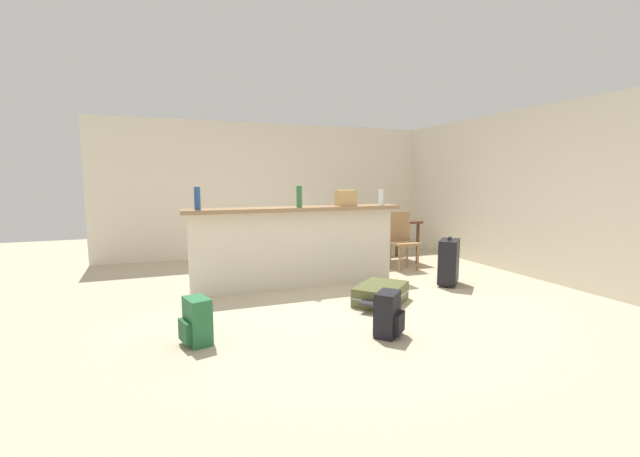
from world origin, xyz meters
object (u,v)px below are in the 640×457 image
(dining_table, at_px, (383,225))
(bottle_green, at_px, (299,197))
(bottle_blue, at_px, (197,198))
(dining_chair_near_partition, at_px, (402,237))
(backpack_black, at_px, (388,315))
(grocery_bag, at_px, (346,198))
(suitcase_flat_olive, at_px, (381,294))
(backpack_green, at_px, (196,322))
(bottle_clear, at_px, (381,197))
(suitcase_upright_black, at_px, (449,261))

(dining_table, bearing_deg, bottle_green, -149.28)
(bottle_blue, height_order, dining_chair_near_partition, bottle_blue)
(bottle_blue, bearing_deg, backpack_black, -52.12)
(grocery_bag, bearing_deg, bottle_blue, 179.99)
(backpack_black, bearing_deg, bottle_blue, 127.88)
(grocery_bag, bearing_deg, suitcase_flat_olive, -90.76)
(dining_table, distance_m, backpack_green, 4.29)
(bottle_green, relative_size, grocery_bag, 1.09)
(bottle_clear, height_order, dining_table, bottle_clear)
(suitcase_upright_black, bearing_deg, bottle_green, 163.71)
(bottle_clear, height_order, backpack_green, bottle_clear)
(bottle_green, bearing_deg, bottle_blue, 177.58)
(dining_chair_near_partition, height_order, backpack_black, dining_chair_near_partition)
(suitcase_flat_olive, height_order, suitcase_upright_black, suitcase_upright_black)
(backpack_black, bearing_deg, dining_chair_near_partition, 55.87)
(dining_chair_near_partition, height_order, suitcase_flat_olive, dining_chair_near_partition)
(dining_table, bearing_deg, dining_chair_near_partition, -89.62)
(suitcase_flat_olive, xyz_separation_m, backpack_black, (-0.44, -0.92, 0.09))
(bottle_green, bearing_deg, dining_chair_near_partition, 15.82)
(bottle_green, relative_size, suitcase_upright_black, 0.42)
(dining_chair_near_partition, bearing_deg, dining_table, 90.38)
(bottle_blue, distance_m, dining_table, 3.43)
(backpack_black, bearing_deg, backpack_green, 165.42)
(bottle_green, bearing_deg, suitcase_upright_black, -16.29)
(suitcase_flat_olive, relative_size, backpack_black, 2.01)
(suitcase_flat_olive, xyz_separation_m, suitcase_upright_black, (1.30, 0.42, 0.22))
(bottle_blue, xyz_separation_m, grocery_bag, (1.99, -0.00, -0.03))
(backpack_black, xyz_separation_m, suitcase_upright_black, (1.73, 1.34, 0.13))
(bottle_blue, height_order, suitcase_upright_black, bottle_blue)
(suitcase_flat_olive, height_order, backpack_black, backpack_black)
(suitcase_flat_olive, height_order, backpack_green, backpack_green)
(dining_table, xyz_separation_m, suitcase_flat_olive, (-1.23, -2.14, -0.54))
(bottle_clear, height_order, grocery_bag, bottle_clear)
(dining_table, distance_m, suitcase_flat_olive, 2.53)
(bottle_clear, height_order, dining_chair_near_partition, bottle_clear)
(grocery_bag, bearing_deg, bottle_clear, -5.44)
(dining_table, relative_size, backpack_green, 2.62)
(bottle_green, bearing_deg, dining_table, 30.72)
(grocery_bag, bearing_deg, suitcase_upright_black, -26.26)
(bottle_clear, height_order, suitcase_upright_black, bottle_clear)
(bottle_green, xyz_separation_m, bottle_clear, (1.23, 0.00, -0.03))
(bottle_green, relative_size, suitcase_flat_olive, 0.34)
(bottle_blue, distance_m, suitcase_flat_olive, 2.50)
(bottle_clear, bearing_deg, bottle_green, -179.83)
(dining_table, distance_m, suitcase_upright_black, 1.75)
(dining_table, height_order, suitcase_flat_olive, dining_table)
(grocery_bag, bearing_deg, bottle_green, -175.59)
(bottle_green, height_order, backpack_black, bottle_green)
(bottle_blue, relative_size, suitcase_flat_olive, 0.33)
(bottle_blue, xyz_separation_m, bottle_clear, (2.51, -0.05, -0.03))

